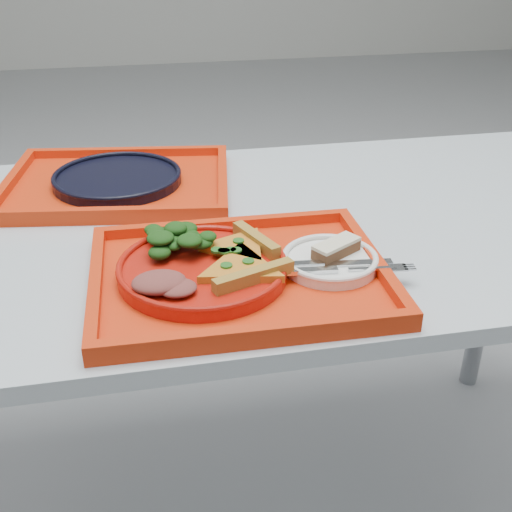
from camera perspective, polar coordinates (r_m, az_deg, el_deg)
name	(u,v)px	position (r m, az deg, el deg)	size (l,w,h in m)	color
ground	(255,502)	(1.66, -0.05, -21.05)	(10.00, 10.00, 0.00)	#999DA2
table	(255,257)	(1.22, -0.07, -0.05)	(1.60, 0.80, 0.75)	#AFBBC4
tray_main	(239,279)	(0.99, -1.50, -2.04)	(0.45, 0.35, 0.01)	red
tray_far	(118,186)	(1.36, -12.15, 6.12)	(0.45, 0.35, 0.01)	red
dinner_plate	(203,271)	(0.99, -4.76, -1.31)	(0.26, 0.26, 0.02)	#AD160B
side_plate	(330,263)	(1.02, 6.57, -0.59)	(0.15, 0.15, 0.01)	white
navy_plate	(117,179)	(1.35, -12.21, 6.67)	(0.26, 0.26, 0.02)	black
pizza_slice_a	(241,265)	(0.96, -1.34, -0.82)	(0.15, 0.13, 0.02)	gold
pizza_slice_b	(239,245)	(1.02, -1.53, 1.00)	(0.13, 0.11, 0.02)	gold
salad_heap	(179,234)	(1.03, -6.86, 1.95)	(0.10, 0.09, 0.05)	black
meat_portion	(159,282)	(0.92, -8.62, -2.32)	(0.08, 0.06, 0.02)	brown
dessert_bar	(336,248)	(1.02, 7.14, 0.70)	(0.09, 0.07, 0.02)	#50301A
knife	(333,263)	(0.99, 6.89, -0.62)	(0.18, 0.02, 0.01)	silver
fork	(347,269)	(0.98, 8.11, -1.17)	(0.18, 0.02, 0.01)	silver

